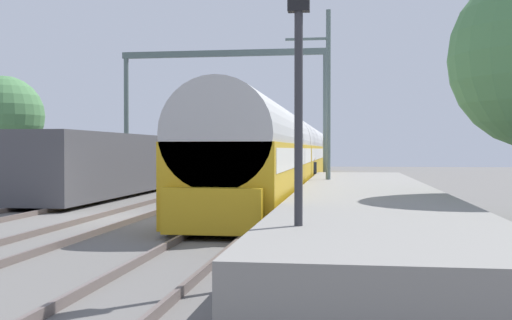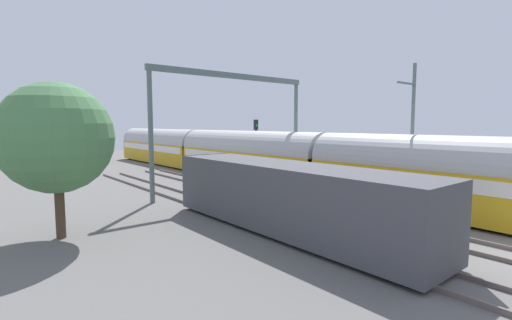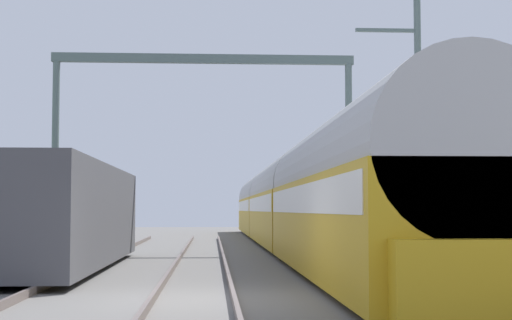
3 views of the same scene
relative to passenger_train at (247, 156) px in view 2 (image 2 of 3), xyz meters
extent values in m
cube|color=#625652|center=(-8.39, -20.13, -1.89)|extent=(0.08, 60.00, 0.16)
cube|color=#625652|center=(-6.95, -20.13, -1.89)|extent=(0.08, 60.00, 0.16)
cube|color=gold|center=(0.00, -16.31, -0.71)|extent=(2.90, 16.00, 2.20)
cube|color=silver|center=(0.00, -16.31, -0.08)|extent=(2.93, 15.36, 0.64)
cylinder|color=#B0B0B0|center=(0.00, -16.31, 0.59)|extent=(2.84, 16.00, 2.84)
cube|color=gold|center=(0.00, 0.04, -0.71)|extent=(2.90, 16.00, 2.20)
cube|color=silver|center=(0.00, 0.04, -0.08)|extent=(2.93, 15.36, 0.64)
cylinder|color=#B0B0B0|center=(0.00, 0.04, 0.59)|extent=(2.84, 16.00, 2.84)
cube|color=gold|center=(0.00, 16.39, -0.71)|extent=(2.90, 16.00, 2.20)
cube|color=silver|center=(0.00, 16.39, -0.08)|extent=(2.93, 15.36, 0.64)
cylinder|color=#B0B0B0|center=(0.00, 16.39, 0.59)|extent=(2.84, 16.00, 2.84)
cube|color=#47474C|center=(-7.67, -12.57, -0.46)|extent=(2.80, 13.00, 2.70)
cube|color=black|center=(-7.67, -12.57, -1.76)|extent=(2.52, 11.96, 0.10)
cylinder|color=#353535|center=(1.39, -5.60, -1.55)|extent=(0.25, 0.25, 0.85)
cube|color=#232833|center=(1.39, -5.60, -0.80)|extent=(0.44, 0.46, 0.64)
sphere|color=tan|center=(1.39, -5.60, -0.36)|extent=(0.24, 0.24, 0.24)
cylinder|color=#2D2D33|center=(1.92, 1.20, 0.03)|extent=(0.14, 0.14, 4.02)
cube|color=black|center=(1.92, 1.20, 2.49)|extent=(0.36, 0.20, 0.90)
sphere|color=#19D133|center=(1.92, 1.08, 2.45)|extent=(0.16, 0.16, 0.16)
cylinder|color=#536564|center=(-9.67, -3.53, 1.78)|extent=(0.28, 0.28, 7.50)
cylinder|color=#536564|center=(2.00, -3.53, 1.78)|extent=(0.28, 0.28, 7.50)
cube|color=#536564|center=(-3.84, -3.53, 5.71)|extent=(12.07, 0.24, 0.36)
cylinder|color=#536564|center=(2.40, -12.61, 2.03)|extent=(0.20, 0.20, 8.00)
cube|color=#536564|center=(1.50, -12.61, 4.83)|extent=(1.80, 0.10, 0.10)
cylinder|color=#4C3826|center=(-15.19, -7.42, -0.79)|extent=(0.36, 0.36, 2.36)
sphere|color=#497C48|center=(-15.19, -7.42, 2.01)|extent=(4.32, 4.32, 4.32)
camera|label=1|loc=(3.11, -39.10, 0.20)|focal=44.12mm
camera|label=2|loc=(-18.15, -23.26, 2.53)|focal=25.52mm
camera|label=3|loc=(-3.52, -34.54, -0.33)|focal=54.81mm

